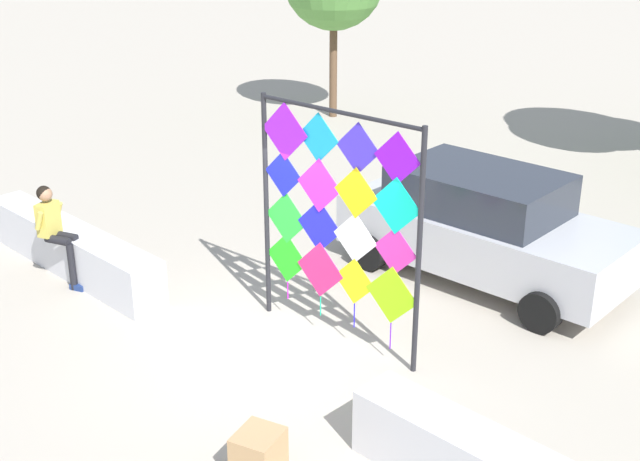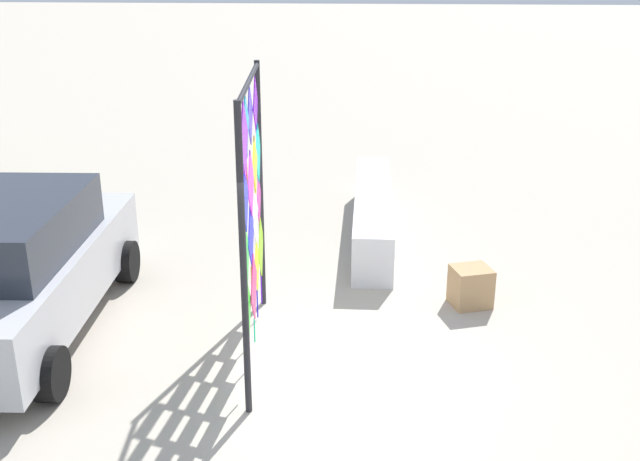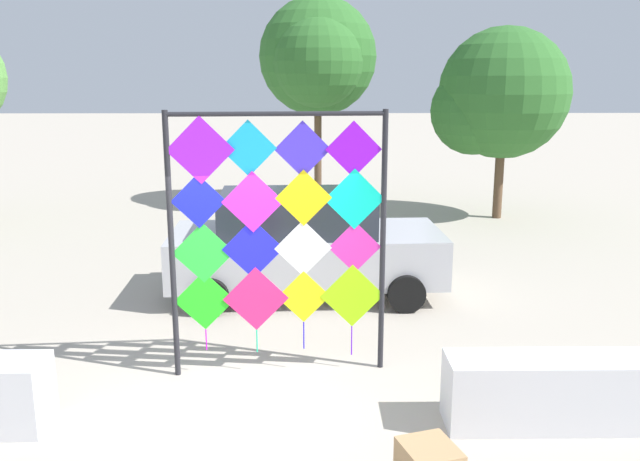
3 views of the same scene
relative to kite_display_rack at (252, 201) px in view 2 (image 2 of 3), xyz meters
The scene contains 5 objects.
ground 2.08m from the kite_display_rack, 108.24° to the right, with size 120.00×120.00×0.00m, color #ADA393.
plaza_ledge_right 4.50m from the kite_display_rack, 18.94° to the right, with size 4.36×0.60×0.76m, color silver.
kite_display_rack is the anchor object (origin of this frame).
parked_car 3.24m from the kite_display_rack, 84.67° to the left, with size 4.58×2.32×1.75m.
cardboard_box_large 3.45m from the kite_display_rack, 62.10° to the right, with size 0.45×0.50×0.54m, color tan.
Camera 2 is at (-7.68, -0.45, 4.54)m, focal length 42.51 mm.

